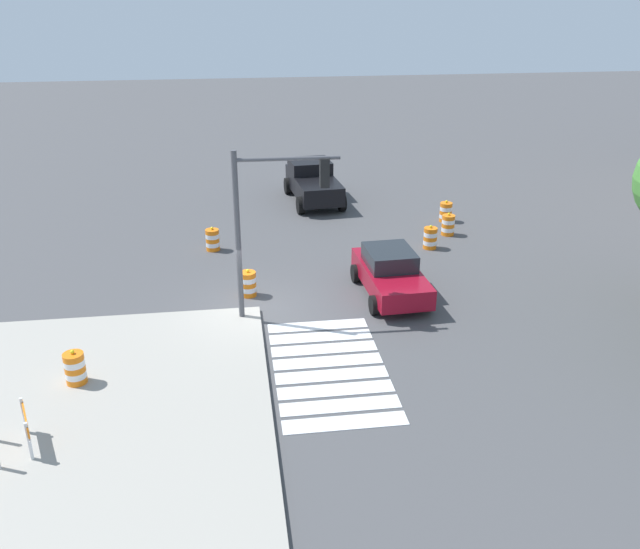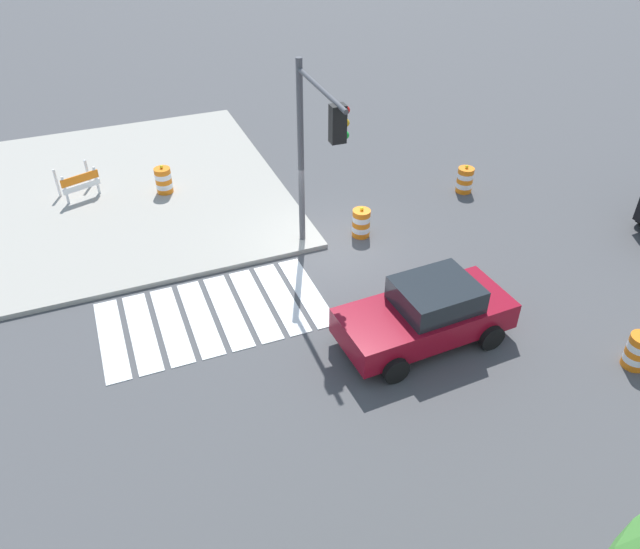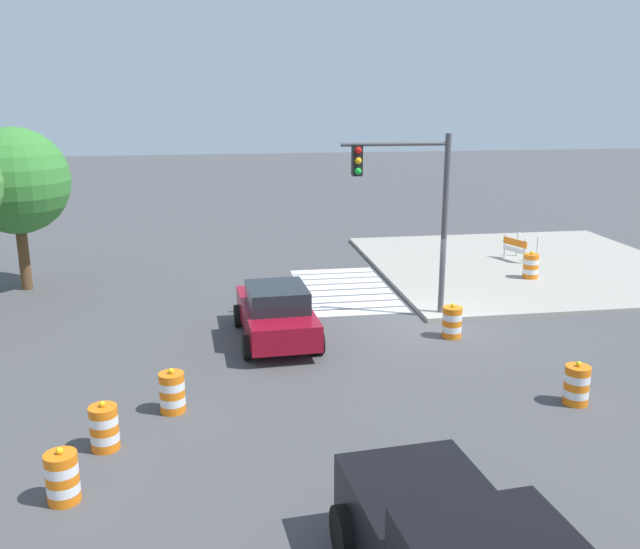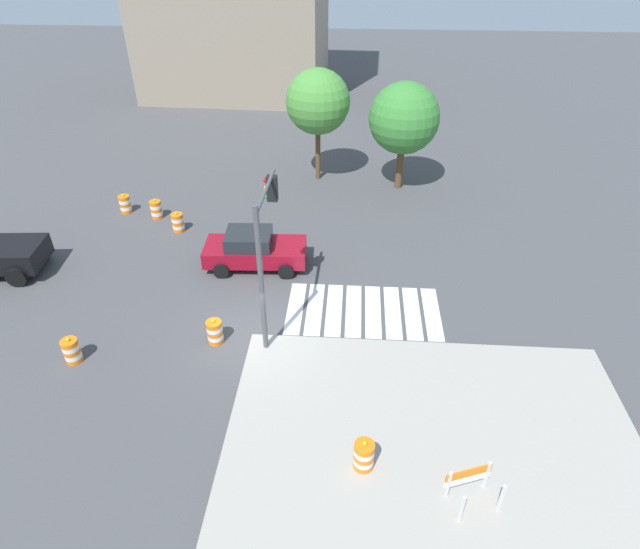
{
  "view_description": "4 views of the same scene",
  "coord_description": "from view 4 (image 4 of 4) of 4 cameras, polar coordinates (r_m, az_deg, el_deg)",
  "views": [
    {
      "loc": [
        20.4,
        -0.74,
        10.23
      ],
      "look_at": [
        -0.26,
        2.11,
        1.1
      ],
      "focal_mm": 37.63,
      "sensor_mm": 36.0,
      "label": 1
    },
    {
      "loc": [
        5.98,
        14.28,
        10.29
      ],
      "look_at": [
        1.22,
        2.39,
        0.95
      ],
      "focal_mm": 34.05,
      "sensor_mm": 36.0,
      "label": 2
    },
    {
      "loc": [
        -19.08,
        6.35,
        6.83
      ],
      "look_at": [
        2.06,
        2.99,
        1.13
      ],
      "focal_mm": 38.65,
      "sensor_mm": 36.0,
      "label": 3
    },
    {
      "loc": [
        3.41,
        -14.2,
        12.74
      ],
      "look_at": [
        2.23,
        3.27,
        0.6
      ],
      "focal_mm": 29.67,
      "sensor_mm": 36.0,
      "label": 4
    }
  ],
  "objects": [
    {
      "name": "street_tree_streetside_mid",
      "position": [
        28.7,
        9.05,
        16.27
      ],
      "size": [
        3.66,
        3.66,
        5.7
      ],
      "color": "brown",
      "rests_on": "ground"
    },
    {
      "name": "sidewalk_corner",
      "position": [
        15.31,
        12.8,
        -22.47
      ],
      "size": [
        12.0,
        12.0,
        0.15
      ],
      "primitive_type": "cube",
      "color": "#9E998E",
      "rests_on": "ground"
    },
    {
      "name": "traffic_light_pole",
      "position": [
        17.41,
        -5.93,
        4.04
      ],
      "size": [
        0.47,
        3.29,
        5.5
      ],
      "color": "#4C4C51",
      "rests_on": "sidewalk_corner"
    },
    {
      "name": "traffic_barrel_on_sidewalk",
      "position": [
        15.12,
        4.76,
        -18.85
      ],
      "size": [
        0.56,
        0.56,
        1.02
      ],
      "color": "orange",
      "rests_on": "sidewalk_corner"
    },
    {
      "name": "traffic_barrel_median_far",
      "position": [
        19.9,
        -25.21,
        -7.45
      ],
      "size": [
        0.56,
        0.56,
        1.02
      ],
      "color": "orange",
      "rests_on": "ground"
    },
    {
      "name": "traffic_barrel_near_corner",
      "position": [
        28.7,
        -20.27,
        7.14
      ],
      "size": [
        0.56,
        0.56,
        1.02
      ],
      "color": "orange",
      "rests_on": "ground"
    },
    {
      "name": "sports_car",
      "position": [
        22.7,
        -7.12,
        2.73
      ],
      "size": [
        4.38,
        2.3,
        1.63
      ],
      "color": "maroon",
      "rests_on": "ground"
    },
    {
      "name": "traffic_barrel_crosswalk_end",
      "position": [
        27.67,
        -17.25,
        6.73
      ],
      "size": [
        0.56,
        0.56,
        1.02
      ],
      "color": "orange",
      "rests_on": "ground"
    },
    {
      "name": "ground_plane",
      "position": [
        19.38,
        -7.3,
        -6.72
      ],
      "size": [
        120.0,
        120.0,
        0.0
      ],
      "primitive_type": "plane",
      "color": "#474749"
    },
    {
      "name": "traffic_barrel_median_near",
      "position": [
        19.12,
        -11.27,
        -6.08
      ],
      "size": [
        0.56,
        0.56,
        1.02
      ],
      "color": "orange",
      "rests_on": "ground"
    },
    {
      "name": "street_tree_streetside_near",
      "position": [
        29.35,
        -0.23,
        18.11
      ],
      "size": [
        3.42,
        3.42,
        6.07
      ],
      "color": "brown",
      "rests_on": "ground"
    },
    {
      "name": "crosswalk_stripes",
      "position": [
        20.46,
        4.69,
        -3.9
      ],
      "size": [
        5.85,
        3.2,
        0.02
      ],
      "color": "silver",
      "rests_on": "ground"
    },
    {
      "name": "construction_barricade",
      "position": [
        14.96,
        15.97,
        -20.75
      ],
      "size": [
        1.42,
        1.14,
        1.0
      ],
      "color": "silver",
      "rests_on": "sidewalk_corner"
    },
    {
      "name": "traffic_barrel_far_curb",
      "position": [
        26.16,
        -15.08,
        5.44
      ],
      "size": [
        0.56,
        0.56,
        1.02
      ],
      "color": "orange",
      "rests_on": "ground"
    }
  ]
}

